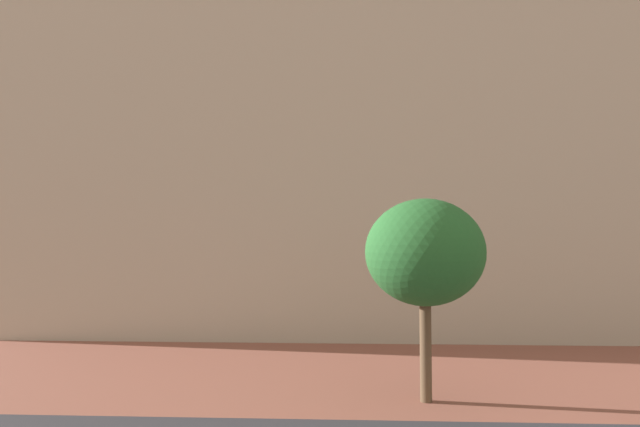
# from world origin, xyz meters

# --- Properties ---
(ground_plane) EXTENTS (120.00, 120.00, 0.00)m
(ground_plane) POSITION_xyz_m (0.00, 10.00, 0.00)
(ground_plane) COLOR brown
(landmark_building) EXTENTS (29.25, 15.08, 39.64)m
(landmark_building) POSITION_xyz_m (1.18, 26.44, 11.04)
(landmark_building) COLOR #B2A893
(landmark_building) RESTS_ON ground_plane
(tree_curb_far) EXTENTS (2.86, 2.86, 4.82)m
(tree_curb_far) POSITION_xyz_m (2.69, 11.84, 3.51)
(tree_curb_far) COLOR brown
(tree_curb_far) RESTS_ON ground_plane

